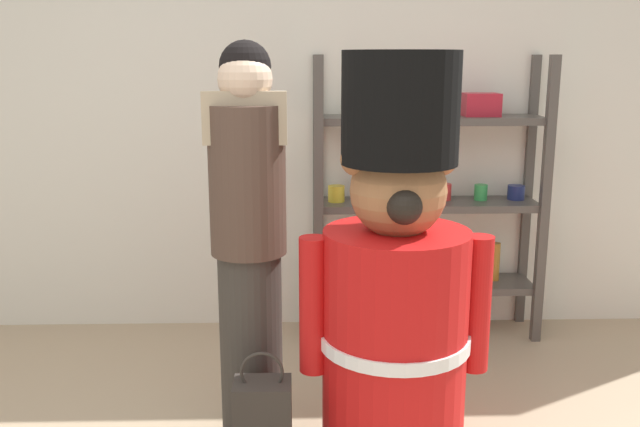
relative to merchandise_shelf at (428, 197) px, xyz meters
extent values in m
cube|color=silver|center=(-0.87, 0.22, 0.49)|extent=(6.40, 0.12, 2.60)
cube|color=#4C4742|center=(-0.62, -0.15, -0.01)|extent=(0.05, 0.05, 1.59)
cube|color=#4C4742|center=(0.62, -0.15, -0.01)|extent=(0.05, 0.05, 1.59)
cube|color=#4C4742|center=(-0.62, 0.15, -0.01)|extent=(0.05, 0.05, 1.59)
cube|color=#4C4742|center=(0.62, 0.15, -0.01)|extent=(0.05, 0.05, 1.59)
cube|color=#4C4742|center=(0.00, 0.00, -0.52)|extent=(1.24, 0.30, 0.04)
cube|color=#4C4742|center=(0.00, 0.00, -0.04)|extent=(1.24, 0.30, 0.04)
cube|color=#4C4742|center=(0.00, 0.00, 0.44)|extent=(1.24, 0.30, 0.04)
cylinder|color=yellow|center=(-0.52, 0.00, 0.02)|extent=(0.09, 0.09, 0.09)
cylinder|color=black|center=(-0.31, 0.04, 0.03)|extent=(0.10, 0.10, 0.11)
cylinder|color=white|center=(-0.11, 0.00, 0.03)|extent=(0.09, 0.09, 0.10)
cylinder|color=red|center=(0.10, 0.03, 0.03)|extent=(0.08, 0.08, 0.09)
cylinder|color=green|center=(0.31, 0.02, 0.02)|extent=(0.07, 0.07, 0.09)
cylinder|color=navy|center=(0.51, 0.03, 0.02)|extent=(0.10, 0.10, 0.08)
cylinder|color=navy|center=(-0.41, 0.01, -0.41)|extent=(0.08, 0.08, 0.17)
cylinder|color=#596B33|center=(0.00, -0.03, -0.41)|extent=(0.07, 0.07, 0.17)
cylinder|color=#B27226|center=(0.41, 0.02, -0.39)|extent=(0.06, 0.06, 0.22)
cube|color=gold|center=(-0.28, 0.00, 0.51)|extent=(0.15, 0.12, 0.11)
cube|color=#B21E2D|center=(0.28, 0.00, 0.52)|extent=(0.19, 0.15, 0.12)
cylinder|color=red|center=(-0.36, -1.35, -0.33)|extent=(0.55, 0.55, 0.96)
cylinder|color=white|center=(-0.36, -1.35, -0.27)|extent=(0.57, 0.57, 0.05)
sphere|color=#9D6840|center=(-0.36, -1.35, 0.30)|extent=(0.35, 0.35, 0.35)
sphere|color=#9D6840|center=(-0.51, -1.35, 0.42)|extent=(0.12, 0.12, 0.12)
sphere|color=#9D6840|center=(-0.21, -1.35, 0.42)|extent=(0.12, 0.12, 0.12)
cylinder|color=black|center=(-0.36, -1.35, 0.60)|extent=(0.42, 0.42, 0.40)
cylinder|color=red|center=(-0.67, -1.35, -0.14)|extent=(0.11, 0.11, 0.53)
cylinder|color=red|center=(-0.05, -1.35, -0.14)|extent=(0.11, 0.11, 0.53)
sphere|color=black|center=(-0.36, -1.51, 0.28)|extent=(0.12, 0.12, 0.12)
cylinder|color=#38332D|center=(-0.92, -1.14, -0.40)|extent=(0.26, 0.26, 0.82)
cylinder|color=#4C382D|center=(-0.92, -1.14, 0.30)|extent=(0.30, 0.30, 0.59)
sphere|color=beige|center=(-0.92, -1.14, 0.69)|extent=(0.21, 0.21, 0.21)
cube|color=tan|center=(-0.92, -1.20, 0.55)|extent=(0.32, 0.04, 0.20)
sphere|color=black|center=(-0.92, -1.12, 0.74)|extent=(0.20, 0.20, 0.20)
torus|color=#332D28|center=(-0.86, -1.43, -0.37)|extent=(0.16, 0.01, 0.16)
camera|label=1|loc=(-0.71, -3.79, 0.78)|focal=38.62mm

